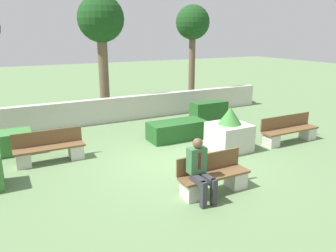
% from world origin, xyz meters
% --- Properties ---
extents(ground_plane, '(60.00, 60.00, 0.00)m').
position_xyz_m(ground_plane, '(0.00, 0.00, 0.00)').
color(ground_plane, '#607F51').
extents(perimeter_wall, '(13.42, 0.30, 0.94)m').
position_xyz_m(perimeter_wall, '(0.00, 4.84, 0.47)').
color(perimeter_wall, beige).
rests_on(perimeter_wall, ground_plane).
extents(bench_front, '(1.62, 0.49, 0.83)m').
position_xyz_m(bench_front, '(-0.12, -1.79, 0.31)').
color(bench_front, brown).
rests_on(bench_front, ground_plane).
extents(bench_left_side, '(2.06, 0.48, 0.83)m').
position_xyz_m(bench_left_side, '(3.97, -0.12, 0.33)').
color(bench_left_side, brown).
rests_on(bench_left_side, ground_plane).
extents(bench_right_side, '(1.81, 0.48, 0.83)m').
position_xyz_m(bench_right_side, '(-3.00, 1.66, 0.32)').
color(bench_right_side, brown).
rests_on(bench_right_side, ground_plane).
extents(person_seated_man, '(0.38, 0.64, 1.30)m').
position_xyz_m(person_seated_man, '(-0.57, -1.93, 0.71)').
color(person_seated_man, '#333338').
rests_on(person_seated_man, ground_plane).
extents(hedge_block_near_right, '(1.40, 0.62, 0.78)m').
position_xyz_m(hedge_block_near_right, '(3.16, 3.16, 0.39)').
color(hedge_block_near_right, '#235623').
rests_on(hedge_block_near_right, ground_plane).
extents(hedge_block_mid_left, '(1.86, 0.84, 0.59)m').
position_xyz_m(hedge_block_mid_left, '(0.96, 1.80, 0.29)').
color(hedge_block_mid_left, '#235623').
rests_on(hedge_block_mid_left, ground_plane).
extents(planter_corner_left, '(1.07, 1.07, 1.29)m').
position_xyz_m(planter_corner_left, '(1.82, 0.19, 0.53)').
color(planter_corner_left, beige).
rests_on(planter_corner_left, ground_plane).
extents(tree_center_left, '(1.84, 1.84, 4.80)m').
position_xyz_m(tree_center_left, '(-0.09, 6.10, 3.70)').
color(tree_center_left, brown).
rests_on(tree_center_left, ground_plane).
extents(tree_center_right, '(1.50, 1.50, 4.54)m').
position_xyz_m(tree_center_right, '(4.01, 5.87, 3.63)').
color(tree_center_right, brown).
rests_on(tree_center_right, ground_plane).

